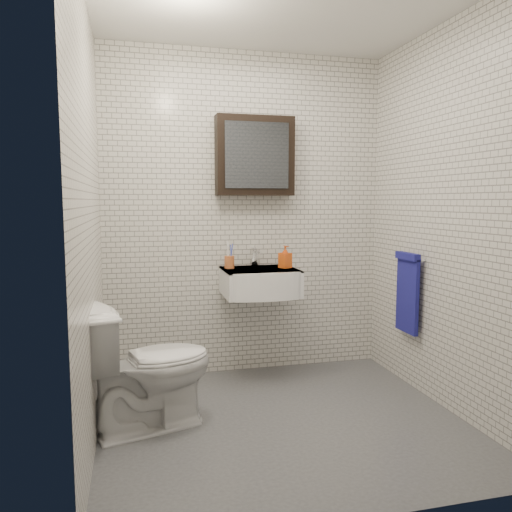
# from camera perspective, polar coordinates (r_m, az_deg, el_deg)

# --- Properties ---
(ground) EXTENTS (2.20, 2.00, 0.01)m
(ground) POSITION_cam_1_polar(r_m,az_deg,el_deg) (3.25, 3.05, -18.28)
(ground) COLOR #46494D
(ground) RESTS_ON ground
(room_shell) EXTENTS (2.22, 2.02, 2.51)m
(room_shell) POSITION_cam_1_polar(r_m,az_deg,el_deg) (2.96, 3.22, 8.39)
(room_shell) COLOR silver
(room_shell) RESTS_ON ground
(washbasin) EXTENTS (0.55, 0.50, 0.20)m
(washbasin) POSITION_cam_1_polar(r_m,az_deg,el_deg) (3.73, 0.57, -2.99)
(washbasin) COLOR white
(washbasin) RESTS_ON room_shell
(faucet) EXTENTS (0.06, 0.20, 0.15)m
(faucet) POSITION_cam_1_polar(r_m,az_deg,el_deg) (3.90, -0.15, -0.19)
(faucet) COLOR silver
(faucet) RESTS_ON washbasin
(mirror_cabinet) EXTENTS (0.60, 0.15, 0.60)m
(mirror_cabinet) POSITION_cam_1_polar(r_m,az_deg,el_deg) (3.88, -0.14, 11.36)
(mirror_cabinet) COLOR black
(mirror_cabinet) RESTS_ON room_shell
(towel_rail) EXTENTS (0.09, 0.30, 0.58)m
(towel_rail) POSITION_cam_1_polar(r_m,az_deg,el_deg) (3.76, 16.94, -3.66)
(towel_rail) COLOR silver
(towel_rail) RESTS_ON room_shell
(toothbrush_cup) EXTENTS (0.09, 0.09, 0.21)m
(toothbrush_cup) POSITION_cam_1_polar(r_m,az_deg,el_deg) (3.78, -3.06, -0.63)
(toothbrush_cup) COLOR #BE5F2F
(toothbrush_cup) RESTS_ON washbasin
(soap_bottle) EXTENTS (0.11, 0.11, 0.17)m
(soap_bottle) POSITION_cam_1_polar(r_m,az_deg,el_deg) (3.80, 3.35, -0.09)
(soap_bottle) COLOR #DE5217
(soap_bottle) RESTS_ON washbasin
(toilet) EXTENTS (0.85, 0.62, 0.77)m
(toilet) POSITION_cam_1_polar(r_m,az_deg,el_deg) (3.10, -12.18, -12.15)
(toilet) COLOR white
(toilet) RESTS_ON ground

